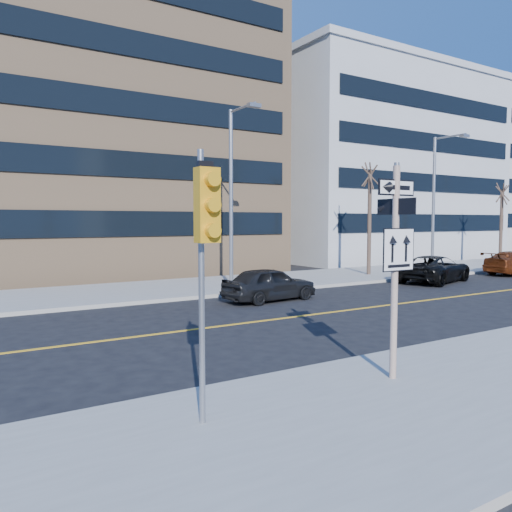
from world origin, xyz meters
TOP-DOWN VIEW (x-y plane):
  - ground at (0.00, 0.00)m, footprint 120.00×120.00m
  - far_sidewalk at (18.00, 12.00)m, footprint 66.00×6.00m
  - road_centerline at (12.00, 4.00)m, footprint 40.00×0.14m
  - sign_pole at (0.00, -2.51)m, footprint 0.92×0.92m
  - traffic_signal at (-4.00, -2.66)m, footprint 0.32×0.45m
  - parked_car_a at (3.61, 7.21)m, footprint 1.95×4.07m
  - parked_car_c at (14.09, 7.72)m, footprint 3.52×5.36m
  - streetlight_a at (4.00, 10.76)m, footprint 0.55×2.25m
  - streetlight_b at (18.00, 10.76)m, footprint 0.55×2.25m
  - street_tree_west at (13.00, 11.30)m, footprint 1.80×1.80m
  - street_tree_east at (26.00, 11.60)m, footprint 1.80×1.80m
  - building_brick at (2.00, 25.00)m, footprint 18.00×18.00m
  - building_grey_mid at (24.00, 24.00)m, footprint 20.00×16.00m
  - building_grey_far at (45.00, 27.00)m, footprint 18.00×18.00m

SIDE VIEW (x-z plane):
  - ground at x=0.00m, z-range 0.00..0.00m
  - road_centerline at x=12.00m, z-range 0.00..0.01m
  - far_sidewalk at x=18.00m, z-range 0.00..0.15m
  - parked_car_a at x=3.61m, z-range 0.00..1.34m
  - parked_car_c at x=14.09m, z-range 0.00..1.37m
  - sign_pole at x=0.00m, z-range 0.41..4.47m
  - traffic_signal at x=-4.00m, z-range 1.03..5.03m
  - streetlight_a at x=4.00m, z-range 0.76..8.76m
  - streetlight_b at x=18.00m, z-range 0.76..8.76m
  - street_tree_east at x=26.00m, z-range 2.07..7.82m
  - street_tree_west at x=13.00m, z-range 2.35..8.70m
  - building_grey_mid at x=24.00m, z-range 0.00..15.00m
  - building_grey_far at x=45.00m, z-range 0.00..16.00m
  - building_brick at x=2.00m, z-range 0.00..18.00m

